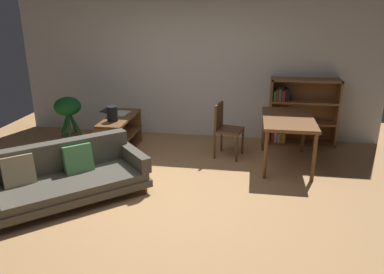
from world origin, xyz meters
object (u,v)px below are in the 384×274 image
object	(u,v)px
dining_chair_near	(225,127)
open_laptop	(117,112)
potted_floor_plant	(68,114)
bookshelf	(298,112)
desk_speaker	(112,114)
media_console	(120,135)
dining_table	(288,123)
fabric_couch	(66,175)

from	to	relation	value
dining_chair_near	open_laptop	bearing A→B (deg)	176.26
open_laptop	potted_floor_plant	size ratio (longest dim) A/B	0.54
dining_chair_near	bookshelf	size ratio (longest dim) A/B	0.75
desk_speaker	bookshelf	xyz separation A→B (m)	(3.07, 1.21, -0.16)
media_console	dining_chair_near	distance (m)	1.81
open_laptop	dining_chair_near	world-z (taller)	dining_chair_near
media_console	desk_speaker	size ratio (longest dim) A/B	4.71
dining_table	dining_chair_near	bearing A→B (deg)	167.81
potted_floor_plant	dining_table	world-z (taller)	potted_floor_plant
open_laptop	dining_table	world-z (taller)	dining_table
fabric_couch	potted_floor_plant	world-z (taller)	potted_floor_plant
media_console	dining_table	world-z (taller)	dining_table
dining_table	dining_chair_near	world-z (taller)	dining_chair_near
fabric_couch	media_console	size ratio (longest dim) A/B	1.75
desk_speaker	media_console	bearing A→B (deg)	85.85
fabric_couch	bookshelf	xyz separation A→B (m)	(3.20, 2.67, 0.27)
fabric_couch	bookshelf	size ratio (longest dim) A/B	1.70
potted_floor_plant	dining_chair_near	size ratio (longest dim) A/B	0.98
potted_floor_plant	dining_table	size ratio (longest dim) A/B	0.69
fabric_couch	desk_speaker	xyz separation A→B (m)	(0.12, 1.46, 0.44)
fabric_couch	potted_floor_plant	xyz separation A→B (m)	(-0.88, 1.91, 0.26)
fabric_couch	dining_chair_near	distance (m)	2.65
open_laptop	bookshelf	xyz separation A→B (m)	(3.17, 0.74, -0.06)
desk_speaker	bookshelf	world-z (taller)	bookshelf
fabric_couch	open_laptop	xyz separation A→B (m)	(0.03, 1.93, 0.33)
desk_speaker	dining_table	xyz separation A→B (m)	(2.80, 0.13, -0.06)
dining_table	bookshelf	distance (m)	1.12
desk_speaker	potted_floor_plant	size ratio (longest dim) A/B	0.28
dining_table	fabric_couch	bearing A→B (deg)	-151.44
dining_table	bookshelf	bearing A→B (deg)	75.68
fabric_couch	open_laptop	distance (m)	1.96
desk_speaker	dining_table	bearing A→B (deg)	2.57
fabric_couch	bookshelf	distance (m)	4.17
desk_speaker	bookshelf	bearing A→B (deg)	21.42
open_laptop	dining_table	bearing A→B (deg)	-6.65
open_laptop	bookshelf	world-z (taller)	bookshelf
fabric_couch	desk_speaker	size ratio (longest dim) A/B	8.25
desk_speaker	dining_table	size ratio (longest dim) A/B	0.19
open_laptop	bookshelf	bearing A→B (deg)	13.19
desk_speaker	dining_table	world-z (taller)	desk_speaker
media_console	dining_chair_near	world-z (taller)	dining_chair_near
open_laptop	bookshelf	distance (m)	3.26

